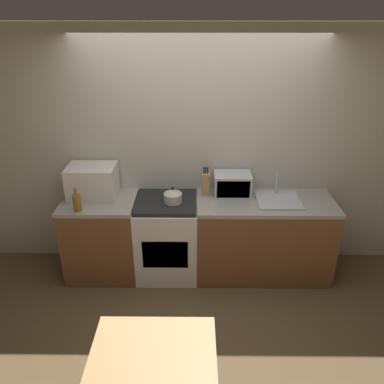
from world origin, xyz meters
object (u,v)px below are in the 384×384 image
stove_range (167,237)px  toaster_oven (232,184)px  bottle (77,202)px  dining_table (152,377)px  kettle (173,196)px  microwave (92,181)px

stove_range → toaster_oven: 0.92m
bottle → dining_table: (0.90, -1.68, -0.33)m
bottle → toaster_oven: size_ratio=0.63×
kettle → toaster_oven: bearing=16.2°
bottle → dining_table: 1.93m
kettle → bottle: bottle is taller
microwave → stove_range: bearing=-8.0°
kettle → microwave: microwave is taller
stove_range → toaster_oven: toaster_oven is taller
kettle → dining_table: kettle is taller
stove_range → bottle: (-0.85, -0.22, 0.55)m
microwave → dining_table: microwave is taller
dining_table → stove_range: bearing=91.3°
toaster_oven → bottle: bearing=-166.5°
stove_range → dining_table: bearing=-88.7°
microwave → kettle: bearing=-9.1°
kettle → microwave: bearing=170.9°
kettle → toaster_oven: 0.65m
bottle → toaster_oven: 1.60m
bottle → stove_range: bearing=14.5°
microwave → dining_table: bearing=-67.8°
stove_range → microwave: size_ratio=1.81×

